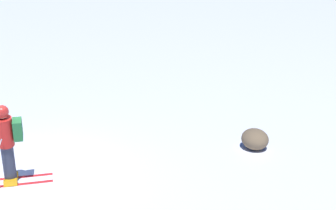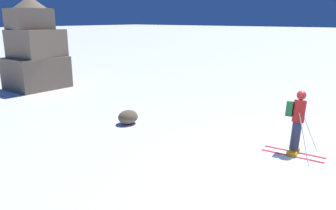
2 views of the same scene
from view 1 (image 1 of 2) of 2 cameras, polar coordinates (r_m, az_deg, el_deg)
ground_plane at (r=11.15m, az=-18.32°, el=-8.19°), size 300.00×300.00×0.00m
skier at (r=10.28m, az=-19.02°, el=-4.11°), size 1.29×1.79×1.88m
exposed_boulder_1 at (r=12.16m, az=10.55°, el=-4.10°), size 0.80×0.68×0.52m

